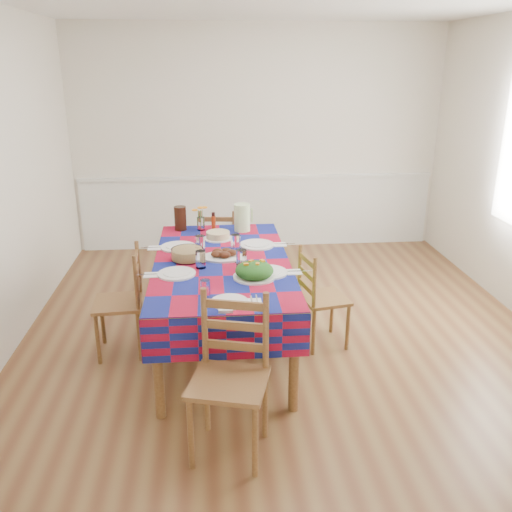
# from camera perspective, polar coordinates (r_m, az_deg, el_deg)

# --- Properties ---
(room) EXTENTS (4.58, 5.08, 2.78)m
(room) POSITION_cam_1_polar(r_m,az_deg,el_deg) (4.31, 3.18, 7.64)
(room) COLOR brown
(room) RESTS_ON ground
(wainscot) EXTENTS (4.41, 0.06, 0.92)m
(wainscot) POSITION_cam_1_polar(r_m,az_deg,el_deg) (6.91, 0.20, 4.95)
(wainscot) COLOR white
(wainscot) RESTS_ON room
(dining_table) EXTENTS (1.07, 1.99, 0.77)m
(dining_table) POSITION_cam_1_polar(r_m,az_deg,el_deg) (4.32, -3.60, -1.52)
(dining_table) COLOR brown
(dining_table) RESTS_ON room
(setting_near_head) EXTENTS (0.40, 0.27, 0.12)m
(setting_near_head) POSITION_cam_1_polar(r_m,az_deg,el_deg) (3.57, -3.66, -4.30)
(setting_near_head) COLOR white
(setting_near_head) RESTS_ON dining_table
(setting_left_near) EXTENTS (0.51, 0.31, 0.14)m
(setting_left_near) POSITION_cam_1_polar(r_m,az_deg,el_deg) (4.06, -7.52, -1.30)
(setting_left_near) COLOR white
(setting_left_near) RESTS_ON dining_table
(setting_left_far) EXTENTS (0.54, 0.32, 0.14)m
(setting_left_far) POSITION_cam_1_polar(r_m,az_deg,el_deg) (4.56, -7.46, 1.07)
(setting_left_far) COLOR white
(setting_left_far) RESTS_ON dining_table
(setting_right_near) EXTENTS (0.56, 0.32, 0.14)m
(setting_right_near) POSITION_cam_1_polar(r_m,az_deg,el_deg) (4.05, 0.30, -1.19)
(setting_right_near) COLOR white
(setting_right_near) RESTS_ON dining_table
(setting_right_far) EXTENTS (0.56, 0.32, 0.14)m
(setting_right_far) POSITION_cam_1_polar(r_m,az_deg,el_deg) (4.56, -0.62, 1.27)
(setting_right_far) COLOR white
(setting_right_far) RESTS_ON dining_table
(meat_platter) EXTENTS (0.36, 0.25, 0.07)m
(meat_platter) POSITION_cam_1_polar(r_m,az_deg,el_deg) (4.33, -3.43, 0.14)
(meat_platter) COLOR white
(meat_platter) RESTS_ON dining_table
(salad_platter) EXTENTS (0.31, 0.31, 0.13)m
(salad_platter) POSITION_cam_1_polar(r_m,az_deg,el_deg) (3.92, -0.18, -1.61)
(salad_platter) COLOR white
(salad_platter) RESTS_ON dining_table
(pasta_bowl) EXTENTS (0.26, 0.26, 0.09)m
(pasta_bowl) POSITION_cam_1_polar(r_m,az_deg,el_deg) (4.31, -7.23, 0.20)
(pasta_bowl) COLOR white
(pasta_bowl) RESTS_ON dining_table
(cake) EXTENTS (0.24, 0.24, 0.07)m
(cake) POSITION_cam_1_polar(r_m,az_deg,el_deg) (4.80, -4.03, 2.16)
(cake) COLOR white
(cake) RESTS_ON dining_table
(serving_utensils) EXTENTS (0.13, 0.30, 0.01)m
(serving_utensils) POSITION_cam_1_polar(r_m,az_deg,el_deg) (4.21, -1.57, -0.76)
(serving_utensils) COLOR black
(serving_utensils) RESTS_ON dining_table
(flower_vase) EXTENTS (0.15, 0.12, 0.24)m
(flower_vase) POSITION_cam_1_polar(r_m,az_deg,el_deg) (5.05, -5.85, 3.80)
(flower_vase) COLOR white
(flower_vase) RESTS_ON dining_table
(hot_sauce) EXTENTS (0.04, 0.04, 0.17)m
(hot_sauce) POSITION_cam_1_polar(r_m,az_deg,el_deg) (5.05, -4.50, 3.66)
(hot_sauce) COLOR #AC330D
(hot_sauce) RESTS_ON dining_table
(green_pitcher) EXTENTS (0.15, 0.15, 0.25)m
(green_pitcher) POSITION_cam_1_polar(r_m,az_deg,el_deg) (5.00, -1.48, 4.07)
(green_pitcher) COLOR #C6EEA8
(green_pitcher) RESTS_ON dining_table
(tea_pitcher) EXTENTS (0.11, 0.11, 0.22)m
(tea_pitcher) POSITION_cam_1_polar(r_m,az_deg,el_deg) (5.08, -7.97, 3.95)
(tea_pitcher) COLOR black
(tea_pitcher) RESTS_ON dining_table
(name_card) EXTENTS (0.09, 0.03, 0.02)m
(name_card) POSITION_cam_1_polar(r_m,az_deg,el_deg) (3.41, -3.21, -5.80)
(name_card) COLOR white
(name_card) RESTS_ON dining_table
(chair_near) EXTENTS (0.53, 0.52, 0.99)m
(chair_near) POSITION_cam_1_polar(r_m,az_deg,el_deg) (3.29, -2.71, -12.71)
(chair_near) COLOR brown
(chair_near) RESTS_ON room
(chair_far) EXTENTS (0.42, 0.40, 0.87)m
(chair_far) POSITION_cam_1_polar(r_m,az_deg,el_deg) (5.59, -3.93, 0.68)
(chair_far) COLOR brown
(chair_far) RESTS_ON room
(chair_left) EXTENTS (0.40, 0.42, 0.89)m
(chair_left) POSITION_cam_1_polar(r_m,az_deg,el_deg) (4.47, -13.81, -4.76)
(chair_left) COLOR brown
(chair_left) RESTS_ON room
(chair_right) EXTENTS (0.42, 0.44, 0.84)m
(chair_right) POSITION_cam_1_polar(r_m,az_deg,el_deg) (4.50, 6.73, -4.47)
(chair_right) COLOR brown
(chair_right) RESTS_ON room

